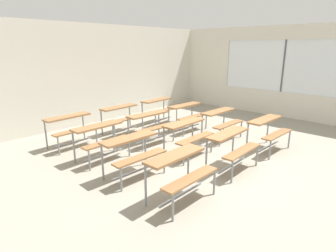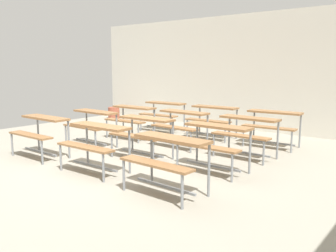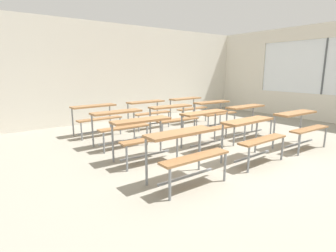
% 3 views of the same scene
% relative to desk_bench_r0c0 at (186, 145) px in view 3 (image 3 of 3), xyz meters
% --- Properties ---
extents(ground, '(10.00, 9.00, 0.05)m').
position_rel_desk_bench_r0c0_xyz_m(ground, '(1.50, 0.59, -0.59)').
color(ground, gray).
extents(wall_back, '(10.00, 0.12, 3.00)m').
position_rel_desk_bench_r0c0_xyz_m(wall_back, '(1.50, 5.09, 0.94)').
color(wall_back, silver).
rests_on(wall_back, ground).
extents(desk_bench_r0c0, '(1.10, 0.59, 0.74)m').
position_rel_desk_bench_r0c0_xyz_m(desk_bench_r0c0, '(0.00, 0.00, 0.00)').
color(desk_bench_r0c0, olive).
rests_on(desk_bench_r0c0, ground).
extents(desk_bench_r0c1, '(1.11, 0.61, 0.74)m').
position_rel_desk_bench_r0c0_xyz_m(desk_bench_r0c1, '(1.53, 0.00, 0.00)').
color(desk_bench_r0c1, olive).
rests_on(desk_bench_r0c1, ground).
extents(desk_bench_r0c2, '(1.12, 0.63, 0.74)m').
position_rel_desk_bench_r0c0_xyz_m(desk_bench_r0c2, '(3.03, -0.06, 0.00)').
color(desk_bench_r0c2, olive).
rests_on(desk_bench_r0c2, ground).
extents(desk_bench_r1c0, '(1.12, 0.63, 0.74)m').
position_rel_desk_bench_r0c0_xyz_m(desk_bench_r1c0, '(0.03, 1.17, 0.00)').
color(desk_bench_r1c0, olive).
rests_on(desk_bench_r1c0, ground).
extents(desk_bench_r1c1, '(1.11, 0.61, 0.74)m').
position_rel_desk_bench_r0c0_xyz_m(desk_bench_r1c1, '(1.53, 1.11, 0.00)').
color(desk_bench_r1c1, olive).
rests_on(desk_bench_r1c1, ground).
extents(desk_bench_r1c2, '(1.11, 0.61, 0.74)m').
position_rel_desk_bench_r0c0_xyz_m(desk_bench_r1c2, '(3.00, 1.18, 0.00)').
color(desk_bench_r1c2, olive).
rests_on(desk_bench_r1c2, ground).
extents(desk_bench_r2c0, '(1.11, 0.61, 0.74)m').
position_rel_desk_bench_r0c0_xyz_m(desk_bench_r2c0, '(0.09, 2.28, 0.00)').
color(desk_bench_r2c0, olive).
rests_on(desk_bench_r2c0, ground).
extents(desk_bench_r2c1, '(1.13, 0.64, 0.74)m').
position_rel_desk_bench_r0c0_xyz_m(desk_bench_r2c1, '(1.52, 2.28, 0.00)').
color(desk_bench_r2c1, olive).
rests_on(desk_bench_r2c1, ground).
extents(desk_bench_r2c2, '(1.12, 0.63, 0.74)m').
position_rel_desk_bench_r0c0_xyz_m(desk_bench_r2c2, '(2.99, 2.31, 0.00)').
color(desk_bench_r2c2, olive).
rests_on(desk_bench_r2c2, ground).
extents(desk_bench_r3c0, '(1.12, 0.64, 0.74)m').
position_rel_desk_bench_r0c0_xyz_m(desk_bench_r3c0, '(0.05, 3.50, 0.00)').
color(desk_bench_r3c0, olive).
rests_on(desk_bench_r3c0, ground).
extents(desk_bench_r3c1, '(1.12, 0.62, 0.74)m').
position_rel_desk_bench_r0c0_xyz_m(desk_bench_r3c1, '(1.55, 3.47, 0.00)').
color(desk_bench_r3c1, olive).
rests_on(desk_bench_r3c1, ground).
extents(desk_bench_r3c2, '(1.13, 0.64, 0.74)m').
position_rel_desk_bench_r0c0_xyz_m(desk_bench_r3c2, '(3.01, 3.46, 0.00)').
color(desk_bench_r3c2, olive).
rests_on(desk_bench_r3c2, ground).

